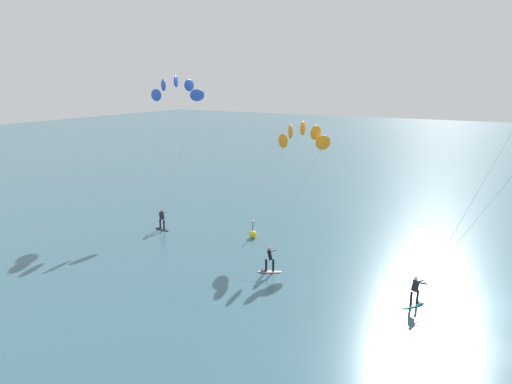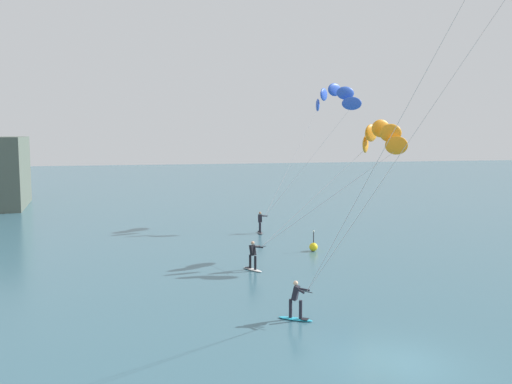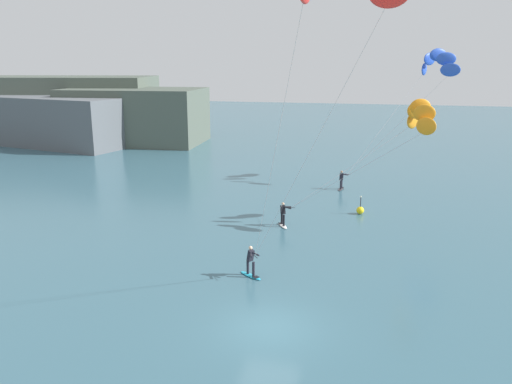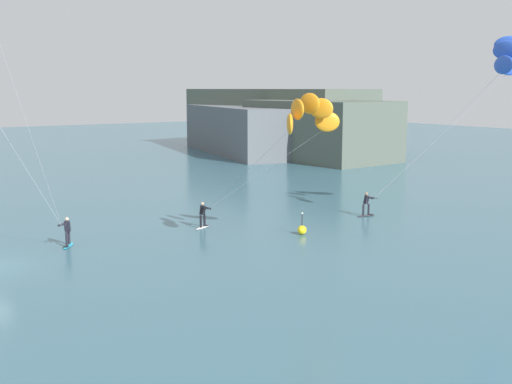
# 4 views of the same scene
# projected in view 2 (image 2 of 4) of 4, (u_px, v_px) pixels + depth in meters

# --- Properties ---
(ground_plane) EXTENTS (240.00, 240.00, 0.00)m
(ground_plane) POSITION_uv_depth(u_px,v_px,m) (396.00, 363.00, 19.06)
(ground_plane) COLOR #386070
(kitesurfer_mid_water) EXTENTS (9.98, 4.67, 8.60)m
(kitesurfer_mid_water) POSITION_uv_depth(u_px,v_px,m) (374.00, 143.00, 34.51)
(kitesurfer_mid_water) COLOR white
(kitesurfer_mid_water) RESTS_ON ground
(kitesurfer_far_out) EXTENTS (9.59, 7.45, 11.99)m
(kitesurfer_far_out) POSITION_uv_depth(u_px,v_px,m) (331.00, 102.00, 47.92)
(kitesurfer_far_out) COLOR #333338
(kitesurfer_far_out) RESTS_ON ground
(marker_buoy) EXTENTS (0.56, 0.56, 1.38)m
(marker_buoy) POSITION_uv_depth(u_px,v_px,m) (313.00, 247.00, 36.95)
(marker_buoy) COLOR yellow
(marker_buoy) RESTS_ON ground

